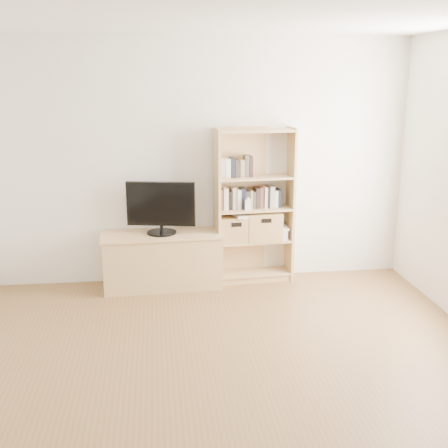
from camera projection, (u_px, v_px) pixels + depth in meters
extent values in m
cube|color=brown|center=(231.00, 401.00, 3.92)|extent=(4.50, 5.00, 0.01)
cube|color=silver|center=(200.00, 162.00, 5.98)|extent=(4.50, 0.02, 2.60)
cube|color=white|center=(233.00, 5.00, 3.25)|extent=(4.50, 5.00, 0.01)
cube|color=tan|center=(163.00, 261.00, 5.97)|extent=(1.26, 0.53, 0.57)
cube|color=tan|center=(254.00, 206.00, 6.02)|extent=(0.86, 0.36, 1.67)
cube|color=black|center=(161.00, 207.00, 5.82)|extent=(0.71, 0.19, 0.56)
cube|color=brown|center=(254.00, 197.00, 6.02)|extent=(0.90, 0.27, 0.24)
cube|color=brown|center=(237.00, 167.00, 5.90)|extent=(0.39, 0.18, 0.20)
cube|color=white|center=(248.00, 205.00, 5.91)|extent=(0.06, 0.04, 0.11)
cube|color=#AC794E|center=(234.00, 228.00, 6.04)|extent=(0.35, 0.29, 0.27)
cube|color=#AC794E|center=(263.00, 225.00, 6.10)|extent=(0.38, 0.32, 0.30)
cube|color=silver|center=(250.00, 214.00, 6.02)|extent=(0.40, 0.31, 0.03)
cube|color=silver|center=(279.00, 233.00, 6.16)|extent=(0.22, 0.29, 0.12)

